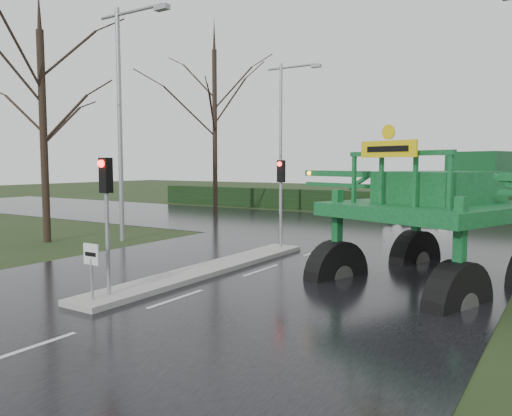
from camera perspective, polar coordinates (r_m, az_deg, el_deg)
The scene contains 14 objects.
ground at distance 12.78m, azimuth -9.10°, elevation -10.30°, with size 140.00×140.00×0.00m, color black.
road_main at distance 21.14m, azimuth 9.31°, elevation -4.20°, with size 14.00×80.00×0.02m, color black.
road_cross at distance 26.70m, azimuth 14.44°, elevation -2.37°, with size 80.00×12.00×0.02m, color black.
median_island at distance 15.81m, azimuth -5.35°, elevation -6.98°, with size 1.20×10.00×0.16m, color gray.
hedge_row at distance 34.28m, azimuth 18.66°, elevation 0.37°, with size 44.00×0.90×1.50m, color black.
keep_left_sign at distance 12.46m, azimuth -18.30°, elevation -5.91°, with size 0.50×0.07×1.35m.
traffic_signal_near at distance 12.59m, azimuth -16.75°, elevation 1.28°, with size 0.26×0.33×3.52m.
traffic_signal_mid at distance 19.22m, azimuth 2.87°, elevation 2.70°, with size 0.26×0.33×3.52m.
street_light_left_near at distance 22.53m, azimuth -14.82°, elevation 11.54°, with size 3.85×0.30×10.00m.
street_light_left_far at distance 33.59m, azimuth 3.31°, elevation 9.48°, with size 3.85×0.30×10.00m.
tree_left_near at distance 23.45m, azimuth -23.22°, elevation 10.69°, with size 6.30×6.30×10.85m.
tree_left_far at distance 34.40m, azimuth -4.75°, elevation 11.31°, with size 7.70×7.70×13.26m.
crop_sprayer at distance 15.11m, azimuth 9.98°, elevation 2.02°, with size 9.29×7.29×5.49m.
white_sedan at distance 29.47m, azimuth 18.41°, elevation -1.80°, with size 1.42×4.06×1.34m, color white.
Camera 1 is at (8.25, -9.17, 3.36)m, focal length 35.00 mm.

